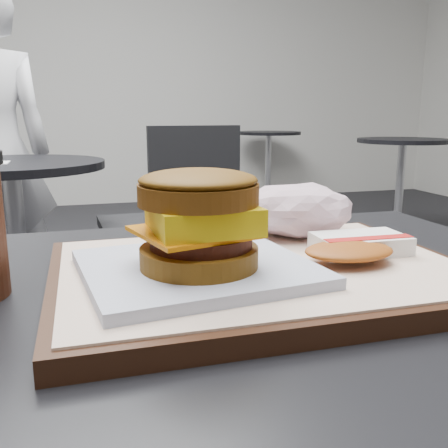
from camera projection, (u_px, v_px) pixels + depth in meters
serving_tray at (260, 273)px, 0.47m from camera, size 0.38×0.28×0.02m
breakfast_sandwich at (199, 232)px, 0.42m from camera, size 0.21×0.19×0.09m
hash_brown at (355, 247)px, 0.48m from camera, size 0.12×0.09×0.02m
crumpled_wrapper at (297, 210)px, 0.57m from camera, size 0.13×0.10×0.06m
neighbor_table at (15, 213)px, 1.93m from camera, size 0.70×0.70×0.75m
neighbor_chair at (167, 214)px, 2.13m from camera, size 0.61×0.44×0.88m
bg_table_near at (401, 164)px, 3.70m from camera, size 0.66×0.66×0.75m
bg_table_far at (268, 150)px, 5.19m from camera, size 0.66×0.66×0.75m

